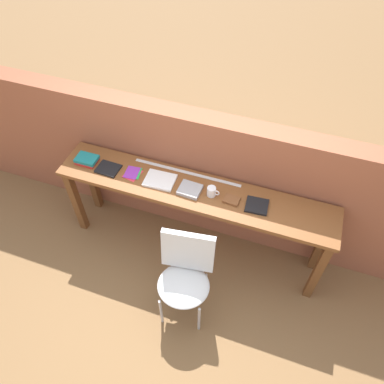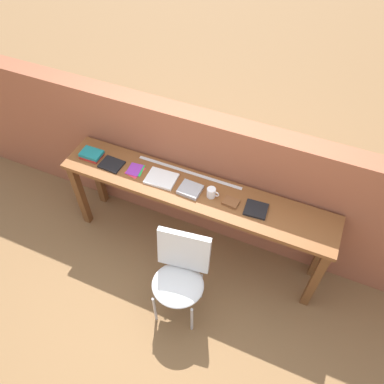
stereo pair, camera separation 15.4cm
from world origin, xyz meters
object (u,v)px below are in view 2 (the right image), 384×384
Objects in this scene: book_open_centre at (161,179)px; pamphlet_pile_colourful at (136,170)px; chair_white_moulded at (180,273)px; book_stack_leftmost at (92,154)px; leather_journal_brown at (231,202)px; book_repair_rightmost at (256,209)px; mug at (212,193)px; magazine_cycling at (112,164)px.

pamphlet_pile_colourful is at bearing 176.46° from book_open_centre.
book_open_centre reaches higher than chair_white_moulded.
leather_journal_brown is (1.38, -0.01, -0.02)m from book_stack_leftmost.
book_repair_rightmost reaches higher than pamphlet_pile_colourful.
book_stack_leftmost is 1.54× the size of leather_journal_brown.
book_repair_rightmost is (0.39, 0.00, -0.03)m from mug.
magazine_cycling is 1.57× the size of leather_journal_brown.
chair_white_moulded is 0.73m from leather_journal_brown.
chair_white_moulded is at bearing -92.69° from mug.
chair_white_moulded is 4.81× the size of book_repair_rightmost.
book_stack_leftmost is 1.10× the size of pamphlet_pile_colourful.
book_open_centre is (0.50, 0.02, 0.00)m from magazine_cycling.
book_stack_leftmost is at bearing -179.58° from pamphlet_pile_colourful.
book_open_centre is 1.43× the size of book_repair_rightmost.
book_stack_leftmost is 0.46m from pamphlet_pile_colourful.
leather_journal_brown is at bearing -3.37° from book_open_centre.
magazine_cycling is at bearing -179.93° from book_open_centre.
chair_white_moulded is at bearing -40.55° from pamphlet_pile_colourful.
leather_journal_brown is at bearing 2.82° from magazine_cycling.
magazine_cycling is at bearing -5.81° from book_stack_leftmost.
book_stack_leftmost is at bearing 177.47° from book_open_centre.
mug is 0.39m from book_repair_rightmost.
book_repair_rightmost reaches higher than chair_white_moulded.
book_repair_rightmost is at bearing 0.66° from mug.
chair_white_moulded is 1.38m from book_stack_leftmost.
leather_journal_brown is at bearing -2.00° from mug.
book_stack_leftmost is 1.08× the size of book_repair_rightmost.
magazine_cycling is at bearing -179.05° from mug.
pamphlet_pile_colourful is (0.46, 0.00, -0.02)m from book_stack_leftmost.
leather_journal_brown is (0.18, -0.01, -0.03)m from mug.
book_open_centre is at bearing 179.40° from mug.
mug is (0.48, -0.01, 0.03)m from book_open_centre.
book_open_centre reaches higher than magazine_cycling.
chair_white_moulded is 4.37× the size of magazine_cycling.
book_stack_leftmost is 0.73m from book_open_centre.
book_stack_leftmost reaches higher than book_open_centre.
leather_journal_brown is at bearing -0.55° from book_stack_leftmost.
mug is at bearing -177.61° from leather_journal_brown.
pamphlet_pile_colourful is (-0.71, 0.61, 0.36)m from chair_white_moulded.
leather_journal_brown is 0.22m from book_repair_rightmost.
book_repair_rightmost is at bearing -0.09° from book_stack_leftmost.
mug is at bearing -2.99° from book_open_centre.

